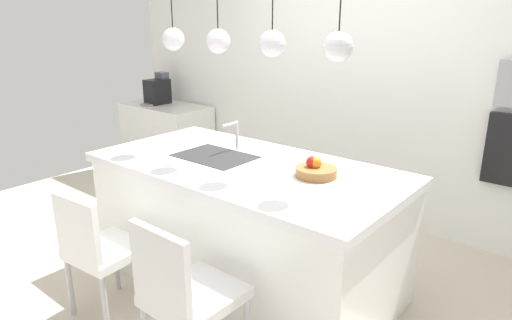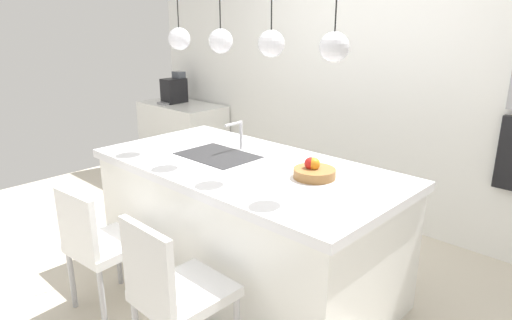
% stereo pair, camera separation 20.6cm
% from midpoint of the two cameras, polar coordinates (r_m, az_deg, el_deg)
% --- Properties ---
extents(floor, '(6.60, 6.60, 0.00)m').
position_cam_midpoint_polar(floor, '(3.51, -3.04, -14.70)').
color(floor, beige).
rests_on(floor, ground).
extents(back_wall, '(6.00, 0.10, 2.60)m').
position_cam_midpoint_polar(back_wall, '(4.36, 11.69, 9.65)').
color(back_wall, white).
rests_on(back_wall, ground).
extents(kitchen_island, '(2.20, 1.11, 0.90)m').
position_cam_midpoint_polar(kitchen_island, '(3.29, -3.16, -7.99)').
color(kitchen_island, white).
rests_on(kitchen_island, ground).
extents(sink_basin, '(0.56, 0.40, 0.02)m').
position_cam_midpoint_polar(sink_basin, '(3.32, -6.94, 0.38)').
color(sink_basin, '#2D2D30').
rests_on(sink_basin, kitchen_island).
extents(faucet, '(0.02, 0.17, 0.22)m').
position_cam_midpoint_polar(faucet, '(3.43, -4.45, 3.55)').
color(faucet, silver).
rests_on(faucet, kitchen_island).
extents(fruit_bowl, '(0.27, 0.27, 0.13)m').
position_cam_midpoint_polar(fruit_bowl, '(2.89, 5.49, -1.28)').
color(fruit_bowl, '#9E6B38').
rests_on(fruit_bowl, kitchen_island).
extents(side_counter, '(1.10, 0.60, 0.84)m').
position_cam_midpoint_polar(side_counter, '(5.80, -12.09, 2.66)').
color(side_counter, white).
rests_on(side_counter, ground).
extents(coffee_machine, '(0.20, 0.35, 0.38)m').
position_cam_midpoint_polar(coffee_machine, '(5.79, -13.28, 8.46)').
color(coffee_machine, black).
rests_on(coffee_machine, side_counter).
extents(chair_near, '(0.44, 0.46, 0.87)m').
position_cam_midpoint_polar(chair_near, '(3.09, -21.05, -10.29)').
color(chair_near, white).
rests_on(chair_near, ground).
extents(chair_middle, '(0.43, 0.47, 0.92)m').
position_cam_midpoint_polar(chair_middle, '(2.47, -11.40, -16.09)').
color(chair_middle, silver).
rests_on(chair_middle, ground).
extents(pendant_light_left, '(0.16, 0.16, 0.76)m').
position_cam_midpoint_polar(pendant_light_left, '(3.48, -12.09, 14.66)').
color(pendant_light_left, silver).
extents(pendant_light_center_left, '(0.16, 0.16, 0.76)m').
position_cam_midpoint_polar(pendant_light_center_left, '(3.14, -6.72, 14.65)').
color(pendant_light_center_left, silver).
extents(pendant_light_center_right, '(0.16, 0.16, 0.76)m').
position_cam_midpoint_polar(pendant_light_center_right, '(2.83, -0.11, 14.46)').
color(pendant_light_center_right, silver).
extents(pendant_light_right, '(0.16, 0.16, 0.76)m').
position_cam_midpoint_polar(pendant_light_right, '(2.56, 7.97, 13.98)').
color(pendant_light_right, silver).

